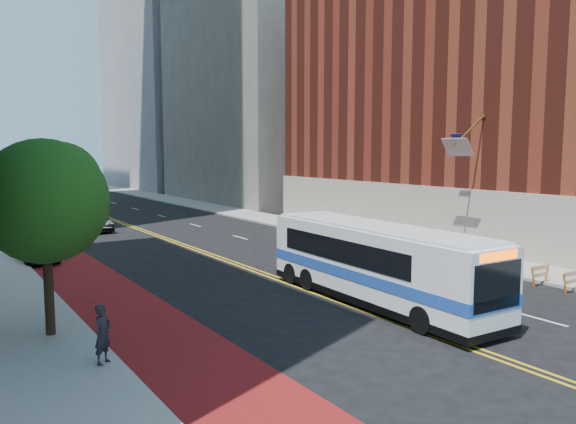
# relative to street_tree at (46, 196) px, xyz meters

# --- Properties ---
(ground) EXTENTS (160.00, 160.00, 0.00)m
(ground) POSITION_rel_street_tree_xyz_m (11.24, -6.04, -4.91)
(ground) COLOR black
(ground) RESTS_ON ground
(sidewalk_right) EXTENTS (4.00, 140.00, 0.15)m
(sidewalk_right) POSITION_rel_street_tree_xyz_m (23.24, 23.96, -4.84)
(sidewalk_right) COLOR gray
(sidewalk_right) RESTS_ON ground
(bus_lane_paint) EXTENTS (3.60, 140.00, 0.01)m
(bus_lane_paint) POSITION_rel_street_tree_xyz_m (3.14, 23.96, -4.91)
(bus_lane_paint) COLOR maroon
(bus_lane_paint) RESTS_ON ground
(center_line_inner) EXTENTS (0.14, 140.00, 0.01)m
(center_line_inner) POSITION_rel_street_tree_xyz_m (11.06, 23.96, -4.91)
(center_line_inner) COLOR gold
(center_line_inner) RESTS_ON ground
(center_line_outer) EXTENTS (0.14, 140.00, 0.01)m
(center_line_outer) POSITION_rel_street_tree_xyz_m (11.42, 23.96, -4.91)
(center_line_outer) COLOR gold
(center_line_outer) RESTS_ON ground
(lane_dashes) EXTENTS (0.14, 98.20, 0.01)m
(lane_dashes) POSITION_rel_street_tree_xyz_m (16.04, 31.96, -4.90)
(lane_dashes) COLOR silver
(lane_dashes) RESTS_ON ground
(brick_building) EXTENTS (18.73, 36.00, 22.00)m
(brick_building) POSITION_rel_street_tree_xyz_m (33.18, 5.96, 6.05)
(brick_building) COLOR #5E1E15
(brick_building) RESTS_ON ground
(midrise_right_near) EXTENTS (18.00, 26.00, 40.00)m
(midrise_right_near) POSITION_rel_street_tree_xyz_m (34.24, 41.96, 15.09)
(midrise_right_near) COLOR slate
(midrise_right_near) RESTS_ON ground
(midrise_right_far) EXTENTS (20.00, 28.00, 55.00)m
(midrise_right_far) POSITION_rel_street_tree_xyz_m (35.24, 71.96, 22.59)
(midrise_right_far) COLOR gray
(midrise_right_far) RESTS_ON ground
(construction_barriers) EXTENTS (1.42, 10.91, 1.00)m
(construction_barriers) POSITION_rel_street_tree_xyz_m (20.84, -2.62, -4.24)
(construction_barriers) COLOR orange
(construction_barriers) RESTS_ON ground
(street_tree) EXTENTS (4.20, 4.20, 6.70)m
(street_tree) POSITION_rel_street_tree_xyz_m (0.00, 0.00, 0.00)
(street_tree) COLOR black
(street_tree) RESTS_ON sidewalk_left
(transit_bus) EXTENTS (3.06, 12.19, 3.33)m
(transit_bus) POSITION_rel_street_tree_xyz_m (12.29, -2.77, -3.17)
(transit_bus) COLOR white
(transit_bus) RESTS_ON ground
(car_a) EXTENTS (2.07, 4.78, 1.61)m
(car_a) POSITION_rel_street_tree_xyz_m (1.94, 14.76, -4.11)
(car_a) COLOR black
(car_a) RESTS_ON ground
(car_b) EXTENTS (1.60, 4.19, 1.36)m
(car_b) POSITION_rel_street_tree_xyz_m (8.05, 24.85, -4.23)
(car_b) COLOR black
(car_b) RESTS_ON ground
(car_c) EXTENTS (2.17, 5.08, 1.46)m
(car_c) POSITION_rel_street_tree_xyz_m (5.74, 34.84, -4.18)
(car_c) COLOR black
(car_c) RESTS_ON ground
(pedestrian) EXTENTS (0.78, 0.74, 1.79)m
(pedestrian) POSITION_rel_street_tree_xyz_m (0.73, -3.73, -3.86)
(pedestrian) COLOR black
(pedestrian) RESTS_ON sidewalk_left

